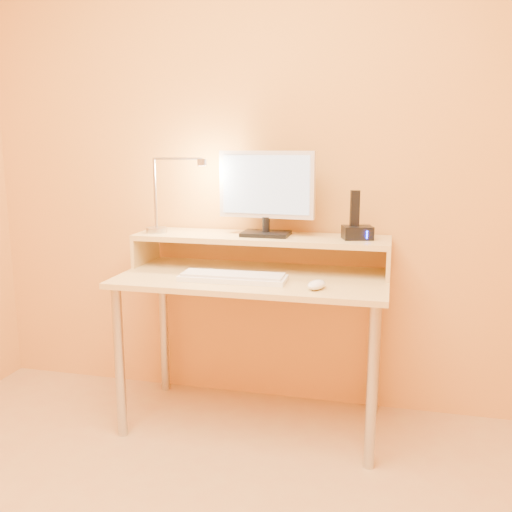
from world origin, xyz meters
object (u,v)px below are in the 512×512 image
(lamp_base, at_px, (157,230))
(phone_dock, at_px, (357,233))
(monitor_panel, at_px, (267,185))
(mouse, at_px, (317,285))
(keyboard, at_px, (233,278))
(remote_control, at_px, (201,275))

(lamp_base, height_order, phone_dock, phone_dock)
(monitor_panel, distance_m, phone_dock, 0.47)
(lamp_base, xyz_separation_m, mouse, (0.83, -0.29, -0.15))
(monitor_panel, bearing_deg, keyboard, -103.98)
(monitor_panel, height_order, mouse, monitor_panel)
(phone_dock, distance_m, mouse, 0.39)
(mouse, bearing_deg, phone_dock, 84.50)
(monitor_panel, bearing_deg, remote_control, -130.22)
(keyboard, bearing_deg, lamp_base, 151.82)
(mouse, bearing_deg, remote_control, -171.42)
(phone_dock, bearing_deg, lamp_base, 165.16)
(keyboard, distance_m, remote_control, 0.16)
(lamp_base, distance_m, keyboard, 0.53)
(lamp_base, distance_m, remote_control, 0.40)
(keyboard, bearing_deg, phone_dock, 26.05)
(lamp_base, distance_m, mouse, 0.89)
(monitor_panel, height_order, remote_control, monitor_panel)
(lamp_base, height_order, keyboard, lamp_base)
(lamp_base, relative_size, remote_control, 0.50)
(monitor_panel, relative_size, mouse, 4.12)
(lamp_base, bearing_deg, monitor_panel, 4.24)
(monitor_panel, height_order, keyboard, monitor_panel)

